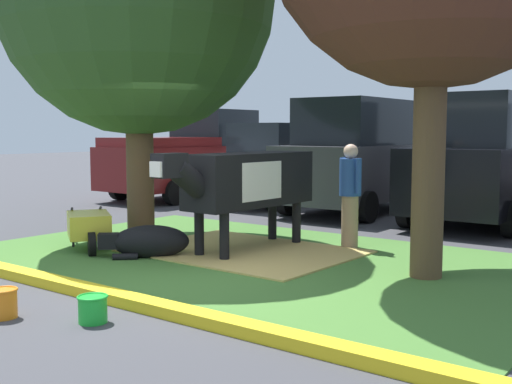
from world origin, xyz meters
TOP-DOWN VIEW (x-y plane):
  - ground_plane at (0.00, 0.00)m, footprint 80.00×80.00m
  - grass_island at (0.00, 1.53)m, footprint 8.28×5.16m
  - curb_yellow at (0.00, -1.20)m, footprint 9.48×0.24m
  - hay_bedding at (-0.38, 1.78)m, footprint 3.24×2.46m
  - cow_holstein at (-0.42, 1.87)m, footprint 0.78×3.14m
  - calf_lying at (-1.25, 0.66)m, footprint 1.17×1.14m
  - person_handler at (0.70, 3.07)m, footprint 0.48×0.34m
  - wheelbarrow at (-2.38, 0.49)m, footprint 1.49×1.20m
  - bucket_orange at (-0.22, -2.23)m, footprint 0.28×0.28m
  - bucket_green at (0.60, -1.80)m, footprint 0.30×0.30m
  - pickup_truck_maroon at (-6.55, 7.37)m, footprint 2.25×5.41m
  - sedan_red at (-3.86, 7.56)m, footprint 2.04×4.41m
  - suv_dark_grey at (-1.34, 7.21)m, footprint 2.15×4.61m
  - suv_black at (1.47, 7.11)m, footprint 2.15×4.61m

SIDE VIEW (x-z plane):
  - ground_plane at x=0.00m, z-range 0.00..0.00m
  - grass_island at x=0.00m, z-range 0.00..0.02m
  - hay_bedding at x=-0.38m, z-range 0.01..0.04m
  - curb_yellow at x=0.00m, z-range 0.00..0.12m
  - bucket_green at x=0.60m, z-range 0.01..0.27m
  - bucket_orange at x=-0.22m, z-range 0.01..0.30m
  - calf_lying at x=-1.25m, z-range 0.00..0.48m
  - wheelbarrow at x=-2.38m, z-range 0.07..0.70m
  - person_handler at x=0.70m, z-range 0.06..1.69m
  - sedan_red at x=-3.86m, z-range -0.03..1.99m
  - cow_holstein at x=-0.42m, z-range 0.32..1.86m
  - pickup_truck_maroon at x=-6.55m, z-range -0.10..2.32m
  - suv_dark_grey at x=-1.34m, z-range 0.01..2.53m
  - suv_black at x=1.47m, z-range 0.01..2.53m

